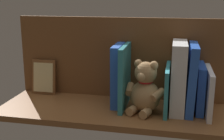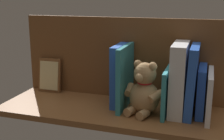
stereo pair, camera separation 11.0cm
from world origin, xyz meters
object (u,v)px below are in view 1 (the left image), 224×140
object	(u,v)px
book_0	(208,91)
dictionary_thick_white	(178,77)
picture_frame_leaning	(44,77)
teddy_bear	(145,90)

from	to	relation	value
book_0	dictionary_thick_white	distance (cm)	11.63
book_0	dictionary_thick_white	world-z (taller)	dictionary_thick_white
book_0	dictionary_thick_white	bearing A→B (deg)	-5.08
picture_frame_leaning	book_0	bearing A→B (deg)	173.01
dictionary_thick_white	teddy_bear	bearing A→B (deg)	21.22
book_0	teddy_bear	bearing A→B (deg)	9.05
book_0	picture_frame_leaning	distance (cm)	67.28
book_0	picture_frame_leaning	bearing A→B (deg)	-6.99
book_0	teddy_bear	world-z (taller)	teddy_bear
dictionary_thick_white	picture_frame_leaning	world-z (taller)	dictionary_thick_white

